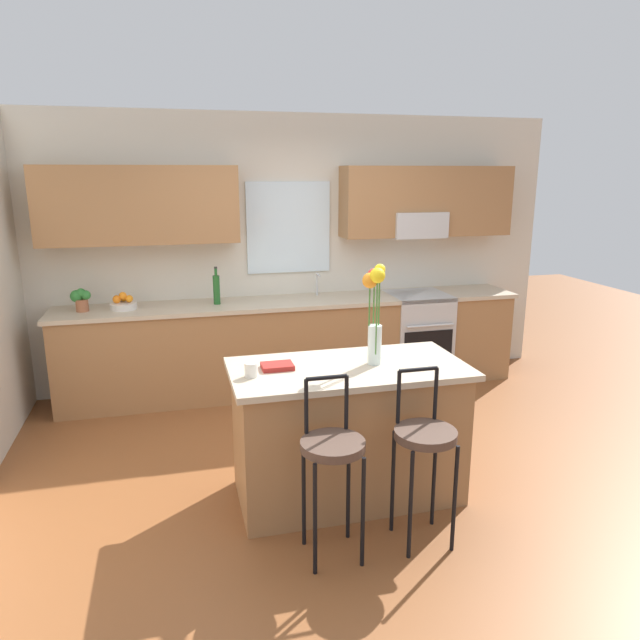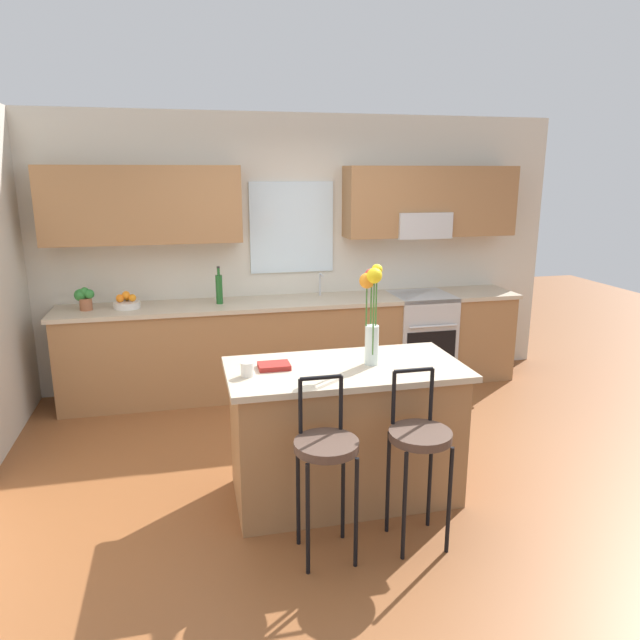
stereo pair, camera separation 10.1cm
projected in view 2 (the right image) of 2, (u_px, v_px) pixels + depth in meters
name	position (u px, v px, depth m)	size (l,w,h in m)	color
ground_plane	(343.00, 467.00, 4.35)	(14.00, 14.00, 0.00)	brown
back_wall_assembly	(294.00, 236.00, 5.86)	(5.60, 0.50, 2.70)	beige
counter_run	(299.00, 344.00, 5.84)	(4.56, 0.64, 0.92)	#996B42
sink_faucet	(320.00, 282.00, 5.89)	(0.02, 0.13, 0.23)	#B7BABC
oven_range	(420.00, 337.00, 6.11)	(0.60, 0.64, 0.92)	#B7BABC
kitchen_island	(345.00, 431.00, 3.87)	(1.53, 0.77, 0.92)	#996B42
bar_stool_near	(326.00, 453.00, 3.21)	(0.36, 0.36, 1.04)	black
bar_stool_middle	(419.00, 443.00, 3.33)	(0.36, 0.36, 1.04)	black
flower_vase	(372.00, 305.00, 3.71)	(0.15, 0.18, 0.66)	silver
mug_ceramic	(247.00, 369.00, 3.57)	(0.08, 0.08, 0.09)	silver
cookbook	(274.00, 366.00, 3.72)	(0.20, 0.15, 0.03)	maroon
fruit_bowl_oranges	(127.00, 303.00, 5.37)	(0.24, 0.24, 0.16)	silver
bottle_olive_oil	(219.00, 288.00, 5.53)	(0.06, 0.06, 0.36)	#1E5923
potted_plant_small	(84.00, 297.00, 5.27)	(0.18, 0.12, 0.21)	#9E5B3D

